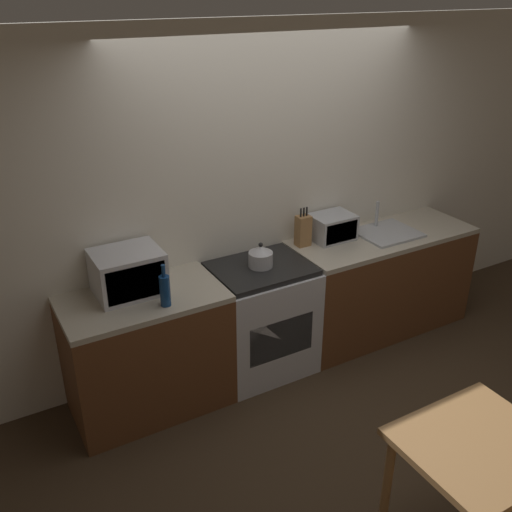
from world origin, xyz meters
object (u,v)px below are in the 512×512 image
stove_range (261,318)px  bottle (165,290)px  toaster_oven (332,227)px  microwave (128,272)px  dining_table (477,459)px  kettle (261,256)px

stove_range → bottle: size_ratio=3.06×
stove_range → toaster_oven: 0.95m
microwave → toaster_oven: size_ratio=1.31×
stove_range → bottle: 1.02m
stove_range → dining_table: size_ratio=1.18×
microwave → dining_table: (1.12, -2.04, -0.44)m
microwave → dining_table: size_ratio=0.59×
bottle → toaster_oven: bearing=11.9°
kettle → bottle: bearing=-167.2°
kettle → toaster_oven: 0.77m
stove_range → kettle: (-0.00, 0.00, 0.53)m
dining_table → bottle: bearing=119.0°
toaster_oven → dining_table: size_ratio=0.45×
microwave → dining_table: microwave is taller
stove_range → dining_table: (0.15, -1.94, 0.16)m
kettle → dining_table: kettle is taller
stove_range → microwave: (-0.97, 0.10, 0.60)m
kettle → microwave: bearing=174.2°
bottle → toaster_oven: size_ratio=0.85×
bottle → dining_table: size_ratio=0.39×
stove_range → toaster_oven: size_ratio=2.61×
kettle → bottle: size_ratio=0.65×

